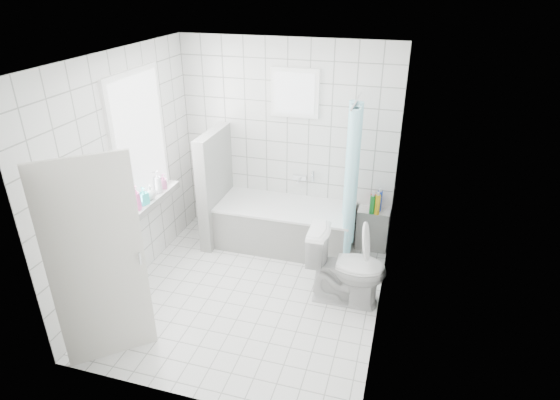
% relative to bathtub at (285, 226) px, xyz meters
% --- Properties ---
extents(ground, '(3.00, 3.00, 0.00)m').
position_rel_bathtub_xyz_m(ground, '(-0.09, -1.12, -0.29)').
color(ground, white).
rests_on(ground, ground).
extents(ceiling, '(3.00, 3.00, 0.00)m').
position_rel_bathtub_xyz_m(ceiling, '(-0.09, -1.12, 2.31)').
color(ceiling, white).
rests_on(ceiling, ground).
extents(wall_back, '(2.80, 0.02, 2.60)m').
position_rel_bathtub_xyz_m(wall_back, '(-0.09, 0.38, 1.01)').
color(wall_back, white).
rests_on(wall_back, ground).
extents(wall_front, '(2.80, 0.02, 2.60)m').
position_rel_bathtub_xyz_m(wall_front, '(-0.09, -2.62, 1.01)').
color(wall_front, white).
rests_on(wall_front, ground).
extents(wall_left, '(0.02, 3.00, 2.60)m').
position_rel_bathtub_xyz_m(wall_left, '(-1.49, -1.12, 1.01)').
color(wall_left, white).
rests_on(wall_left, ground).
extents(wall_right, '(0.02, 3.00, 2.60)m').
position_rel_bathtub_xyz_m(wall_right, '(1.31, -1.12, 1.01)').
color(wall_right, white).
rests_on(wall_right, ground).
extents(window_left, '(0.01, 0.90, 1.40)m').
position_rel_bathtub_xyz_m(window_left, '(-1.44, -0.82, 1.31)').
color(window_left, white).
rests_on(window_left, wall_left).
extents(window_back, '(0.50, 0.01, 0.50)m').
position_rel_bathtub_xyz_m(window_back, '(0.01, 0.33, 1.66)').
color(window_back, white).
rests_on(window_back, wall_back).
extents(window_sill, '(0.18, 1.02, 0.08)m').
position_rel_bathtub_xyz_m(window_sill, '(-1.40, -0.82, 0.57)').
color(window_sill, white).
rests_on(window_sill, wall_left).
extents(door, '(0.63, 0.56, 2.00)m').
position_rel_bathtub_xyz_m(door, '(-1.03, -2.34, 0.71)').
color(door, silver).
rests_on(door, ground).
extents(bathtub, '(1.74, 0.77, 0.58)m').
position_rel_bathtub_xyz_m(bathtub, '(0.00, 0.00, 0.00)').
color(bathtub, white).
rests_on(bathtub, ground).
extents(partition_wall, '(0.15, 0.85, 1.50)m').
position_rel_bathtub_xyz_m(partition_wall, '(-0.94, -0.05, 0.46)').
color(partition_wall, white).
rests_on(partition_wall, ground).
extents(tiled_ledge, '(0.40, 0.24, 0.55)m').
position_rel_bathtub_xyz_m(tiled_ledge, '(1.10, 0.25, -0.02)').
color(tiled_ledge, white).
rests_on(tiled_ledge, ground).
extents(toilet, '(0.85, 0.49, 0.86)m').
position_rel_bathtub_xyz_m(toilet, '(0.94, -0.93, 0.14)').
color(toilet, white).
rests_on(toilet, ground).
extents(curtain_rod, '(0.02, 0.80, 0.02)m').
position_rel_bathtub_xyz_m(curtain_rod, '(0.81, -0.02, 1.71)').
color(curtain_rod, silver).
rests_on(curtain_rod, wall_back).
extents(shower_curtain, '(0.14, 0.48, 1.78)m').
position_rel_bathtub_xyz_m(shower_curtain, '(0.81, -0.16, 0.81)').
color(shower_curtain, '#54E1F7').
rests_on(shower_curtain, curtain_rod).
extents(tub_faucet, '(0.18, 0.06, 0.06)m').
position_rel_bathtub_xyz_m(tub_faucet, '(0.10, 0.33, 0.56)').
color(tub_faucet, silver).
rests_on(tub_faucet, wall_back).
extents(sill_bottles, '(0.16, 0.73, 0.28)m').
position_rel_bathtub_xyz_m(sill_bottles, '(-1.39, -0.89, 0.73)').
color(sill_bottles, white).
rests_on(sill_bottles, window_sill).
extents(ledge_bottles, '(0.15, 0.19, 0.27)m').
position_rel_bathtub_xyz_m(ledge_bottles, '(1.11, 0.21, 0.38)').
color(ledge_bottles, yellow).
rests_on(ledge_bottles, tiled_ledge).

